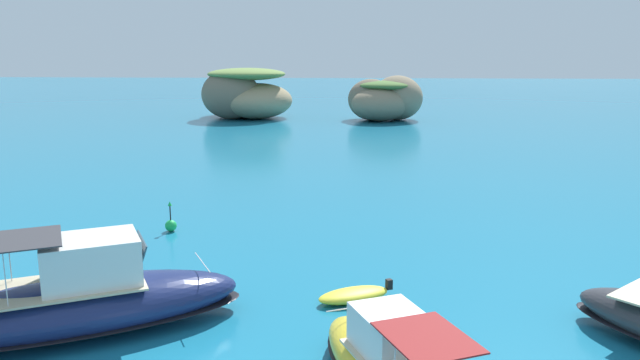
% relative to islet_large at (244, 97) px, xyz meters
% --- Properties ---
extents(islet_large, '(15.45, 16.88, 6.52)m').
position_rel_islet_large_xyz_m(islet_large, '(0.00, 0.00, 0.00)').
color(islet_large, '#756651').
rests_on(islet_large, ground).
extents(islet_small, '(11.41, 11.44, 5.62)m').
position_rel_islet_large_xyz_m(islet_small, '(18.27, -1.71, -0.10)').
color(islet_small, '#84755B').
rests_on(islet_small, ground).
extents(motorboat_navy, '(10.44, 7.38, 3.19)m').
position_rel_islet_large_xyz_m(motorboat_navy, '(6.66, -63.47, -1.74)').
color(motorboat_navy, navy).
rests_on(motorboat_navy, ground).
extents(dinghy_tender, '(2.82, 2.16, 0.58)m').
position_rel_islet_large_xyz_m(dinghy_tender, '(15.02, -60.43, -2.52)').
color(dinghy_tender, yellow).
rests_on(dinghy_tender, ground).
extents(channel_buoy, '(0.56, 0.56, 1.48)m').
position_rel_islet_large_xyz_m(channel_buoy, '(6.14, -52.49, -2.41)').
color(channel_buoy, green).
rests_on(channel_buoy, ground).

